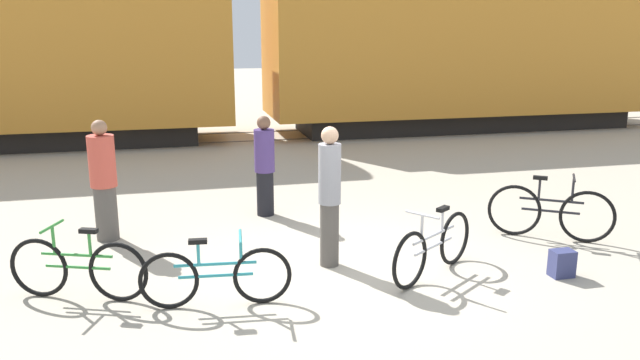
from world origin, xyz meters
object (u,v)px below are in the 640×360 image
object	(u,v)px
bicycle_green	(78,268)
bicycle_teal	(216,276)
person_in_red	(104,181)
person_in_purple	(265,166)
person_in_grey	(330,195)
freight_train	(248,33)
bicycle_black	(550,212)
backpack	(562,263)
bicycle_silver	(433,247)

from	to	relation	value
bicycle_green	bicycle_teal	distance (m)	1.60
person_in_red	person_in_purple	distance (m)	2.51
person_in_red	person_in_grey	bearing A→B (deg)	-157.10
freight_train	bicycle_teal	size ratio (longest dim) A/B	14.84
bicycle_black	person_in_purple	xyz separation A→B (m)	(-3.84, 2.16, 0.42)
person_in_red	freight_train	bearing A→B (deg)	-57.10
person_in_red	person_in_purple	xyz separation A→B (m)	(2.42, 0.68, -0.05)
backpack	bicycle_black	bearing A→B (deg)	62.77
bicycle_green	freight_train	bearing A→B (deg)	72.31
person_in_grey	freight_train	bearing A→B (deg)	113.57
bicycle_green	person_in_purple	bearing A→B (deg)	47.18
backpack	person_in_grey	bearing A→B (deg)	158.81
person_in_purple	backpack	size ratio (longest dim) A/B	4.83
bicycle_green	person_in_grey	xyz separation A→B (m)	(3.02, 0.34, 0.57)
bicycle_black	person_in_red	distance (m)	6.45
bicycle_silver	person_in_purple	xyz separation A→B (m)	(-1.63, 3.06, 0.45)
person_in_red	person_in_purple	bearing A→B (deg)	-110.47
bicycle_silver	bicycle_teal	xyz separation A→B (m)	(-2.68, -0.25, -0.02)
freight_train	person_in_grey	distance (m)	10.17
bicycle_teal	freight_train	bearing A→B (deg)	80.63
bicycle_green	person_in_purple	xyz separation A→B (m)	(2.55, 2.75, 0.45)
person_in_red	backpack	xyz separation A→B (m)	(5.59, -2.78, -0.70)
backpack	freight_train	bearing A→B (deg)	102.40
bicycle_green	backpack	bearing A→B (deg)	-7.05
bicycle_green	bicycle_teal	size ratio (longest dim) A/B	0.93
person_in_grey	backpack	bearing A→B (deg)	3.98
bicycle_black	person_in_red	world-z (taller)	person_in_red
freight_train	person_in_red	size ratio (longest dim) A/B	14.10
bicycle_black	person_in_purple	size ratio (longest dim) A/B	0.92
person_in_red	backpack	bearing A→B (deg)	-152.58
bicycle_green	person_in_red	distance (m)	2.14
person_in_purple	freight_train	bearing A→B (deg)	-62.35
bicycle_black	bicycle_green	world-z (taller)	bicycle_black
bicycle_silver	person_in_red	distance (m)	4.72
person_in_grey	backpack	xyz separation A→B (m)	(2.70, -1.05, -0.77)
bicycle_green	person_in_purple	distance (m)	3.78
bicycle_black	backpack	xyz separation A→B (m)	(-0.67, -1.30, -0.23)
freight_train	person_in_purple	bearing A→B (deg)	-95.61
bicycle_green	bicycle_teal	xyz separation A→B (m)	(1.50, -0.55, -0.02)
bicycle_black	bicycle_silver	distance (m)	2.39
bicycle_black	bicycle_silver	size ratio (longest dim) A/B	1.03
bicycle_black	backpack	world-z (taller)	bicycle_black
bicycle_green	bicycle_silver	bearing A→B (deg)	-4.16
bicycle_green	bicycle_silver	distance (m)	4.19
bicycle_teal	person_in_purple	distance (m)	3.50
bicycle_black	bicycle_teal	world-z (taller)	bicycle_black
bicycle_silver	person_in_red	world-z (taller)	person_in_red
bicycle_silver	person_in_purple	world-z (taller)	person_in_purple
person_in_purple	bicycle_silver	bearing A→B (deg)	151.30
bicycle_green	backpack	world-z (taller)	bicycle_green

